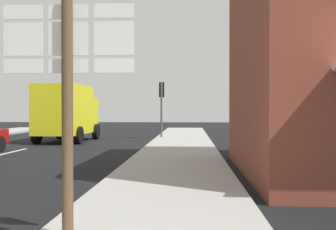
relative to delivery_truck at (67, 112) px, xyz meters
name	(u,v)px	position (x,y,z in m)	size (l,w,h in m)	color
ground_plane	(5,154)	(-0.58, -5.98, -1.65)	(80.00, 80.00, 0.00)	black
sidewalk_right	(177,160)	(6.27, -7.98, -1.58)	(3.09, 44.00, 0.14)	#9E9B96
delivery_truck	(67,112)	(0.00, 0.00, 0.00)	(2.55, 5.04, 3.05)	yellow
route_sign_post	(68,88)	(5.19, -16.01, 0.35)	(1.66, 0.14, 3.20)	brown
traffic_light_far_right	(162,97)	(5.03, 2.21, 0.87)	(0.30, 0.49, 3.40)	#47474C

